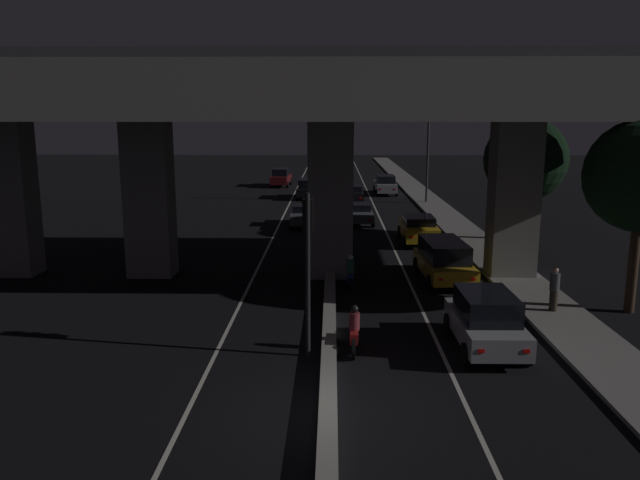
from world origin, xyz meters
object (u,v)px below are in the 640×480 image
(car_taxi_yellow_second, at_px, (444,259))
(car_black_second_oncoming, at_px, (309,188))
(street_lamp, at_px, (425,142))
(car_grey_fourth, at_px, (358,213))
(traffic_light_left_of_median, at_px, (308,246))
(car_silver_sixth, at_px, (385,184))
(motorcycle_red_filtering_near, at_px, (354,332))
(car_black_fifth, at_px, (352,194))
(car_dark_red_third_oncoming, at_px, (281,177))
(pedestrian_on_sidewalk, at_px, (554,289))
(car_silver_lead, at_px, (486,320))
(motorcycle_blue_filtering_mid, at_px, (350,275))
(car_grey_lead_oncoming, at_px, (306,215))
(car_taxi_yellow_third, at_px, (418,228))

(car_taxi_yellow_second, bearing_deg, car_black_second_oncoming, 11.35)
(street_lamp, relative_size, car_grey_fourth, 1.82)
(traffic_light_left_of_median, bearing_deg, street_lamp, 76.25)
(car_silver_sixth, distance_m, motorcycle_red_filtering_near, 38.87)
(car_black_fifth, relative_size, car_dark_red_third_oncoming, 0.93)
(motorcycle_red_filtering_near, distance_m, pedestrian_on_sidewalk, 8.17)
(traffic_light_left_of_median, height_order, pedestrian_on_sidewalk, traffic_light_left_of_median)
(car_black_fifth, bearing_deg, car_taxi_yellow_second, -172.68)
(car_silver_sixth, xyz_separation_m, motorcycle_red_filtering_near, (-4.13, -38.65, -0.27))
(car_silver_sixth, bearing_deg, car_dark_red_third_oncoming, 57.71)
(street_lamp, height_order, car_silver_lead, street_lamp)
(car_silver_lead, relative_size, pedestrian_on_sidewalk, 2.57)
(car_taxi_yellow_second, height_order, car_dark_red_third_oncoming, car_dark_red_third_oncoming)
(traffic_light_left_of_median, distance_m, car_taxi_yellow_second, 10.63)
(car_black_second_oncoming, height_order, motorcycle_red_filtering_near, car_black_second_oncoming)
(street_lamp, xyz_separation_m, motorcycle_blue_filtering_mid, (-6.59, -25.70, -4.32))
(car_grey_fourth, distance_m, motorcycle_blue_filtering_mid, 16.00)
(car_grey_lead_oncoming, xyz_separation_m, car_black_second_oncoming, (-0.29, 13.78, 0.17))
(car_black_fifth, bearing_deg, car_silver_sixth, -26.02)
(car_taxi_yellow_third, bearing_deg, pedestrian_on_sidewalk, -165.95)
(street_lamp, bearing_deg, car_grey_lead_oncoming, -130.21)
(motorcycle_red_filtering_near, bearing_deg, car_dark_red_third_oncoming, 10.63)
(car_silver_lead, height_order, car_dark_red_third_oncoming, car_dark_red_third_oncoming)
(car_black_second_oncoming, bearing_deg, car_silver_sixth, 116.14)
(car_dark_red_third_oncoming, height_order, pedestrian_on_sidewalk, car_dark_red_third_oncoming)
(motorcycle_red_filtering_near, bearing_deg, car_black_fifth, 1.62)
(traffic_light_left_of_median, height_order, car_silver_lead, traffic_light_left_of_median)
(car_grey_lead_oncoming, distance_m, pedestrian_on_sidewalk, 20.51)
(car_silver_lead, height_order, motorcycle_red_filtering_near, car_silver_lead)
(motorcycle_red_filtering_near, bearing_deg, car_silver_sixth, -2.90)
(street_lamp, xyz_separation_m, car_grey_fourth, (-5.65, -9.73, -4.23))
(car_dark_red_third_oncoming, bearing_deg, motorcycle_red_filtering_near, 9.97)
(car_taxi_yellow_third, xyz_separation_m, car_silver_sixth, (-0.03, 22.05, 0.08))
(car_grey_lead_oncoming, bearing_deg, car_grey_fourth, 106.31)
(street_lamp, height_order, car_black_fifth, street_lamp)
(traffic_light_left_of_median, bearing_deg, car_taxi_yellow_second, 57.78)
(pedestrian_on_sidewalk, bearing_deg, car_silver_sixth, 95.12)
(car_taxi_yellow_third, distance_m, car_black_fifth, 15.55)
(car_grey_fourth, relative_size, car_grey_lead_oncoming, 1.17)
(car_grey_lead_oncoming, bearing_deg, car_black_second_oncoming, -178.66)
(car_taxi_yellow_second, bearing_deg, car_black_fifth, 5.20)
(car_silver_sixth, bearing_deg, traffic_light_left_of_median, 171.56)
(car_dark_red_third_oncoming, bearing_deg, car_silver_sixth, 60.65)
(traffic_light_left_of_median, relative_size, motorcycle_blue_filtering_mid, 2.64)
(street_lamp, height_order, motorcycle_blue_filtering_mid, street_lamp)
(street_lamp, distance_m, motorcycle_red_filtering_near, 33.52)
(car_grey_fourth, relative_size, pedestrian_on_sidewalk, 2.90)
(street_lamp, xyz_separation_m, pedestrian_on_sidewalk, (0.58, -28.83, -4.01))
(car_silver_lead, xyz_separation_m, car_black_fifth, (-3.12, 31.49, -0.08))
(car_grey_fourth, height_order, car_black_second_oncoming, car_black_second_oncoming)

